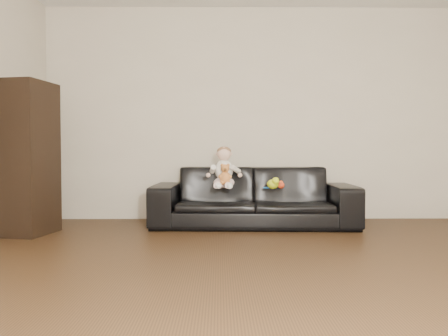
{
  "coord_description": "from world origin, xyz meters",
  "views": [
    {
      "loc": [
        -0.39,
        -2.64,
        0.82
      ],
      "look_at": [
        -0.33,
        2.14,
        0.65
      ],
      "focal_mm": 35.0,
      "sensor_mm": 36.0,
      "label": 1
    }
  ],
  "objects_px": {
    "cabinet": "(29,158)",
    "teddy_bear": "(225,174)",
    "toy_rattle": "(281,185)",
    "sofa": "(253,196)",
    "toy_blue_disc": "(267,188)",
    "baby": "(224,170)",
    "toy_green": "(273,184)"
  },
  "relations": [
    {
      "from": "cabinet",
      "to": "teddy_bear",
      "type": "bearing_deg",
      "value": 17.53
    },
    {
      "from": "cabinet",
      "to": "toy_rattle",
      "type": "bearing_deg",
      "value": 17.02
    },
    {
      "from": "sofa",
      "to": "teddy_bear",
      "type": "height_order",
      "value": "teddy_bear"
    },
    {
      "from": "teddy_bear",
      "to": "toy_blue_disc",
      "type": "distance_m",
      "value": 0.5
    },
    {
      "from": "cabinet",
      "to": "toy_blue_disc",
      "type": "distance_m",
      "value": 2.47
    },
    {
      "from": "baby",
      "to": "toy_blue_disc",
      "type": "distance_m",
      "value": 0.51
    },
    {
      "from": "baby",
      "to": "cabinet",
      "type": "bearing_deg",
      "value": -155.72
    },
    {
      "from": "toy_green",
      "to": "toy_blue_disc",
      "type": "distance_m",
      "value": 0.13
    },
    {
      "from": "teddy_bear",
      "to": "toy_blue_disc",
      "type": "height_order",
      "value": "teddy_bear"
    },
    {
      "from": "toy_blue_disc",
      "to": "teddy_bear",
      "type": "bearing_deg",
      "value": -165.29
    },
    {
      "from": "toy_green",
      "to": "toy_rattle",
      "type": "distance_m",
      "value": 0.1
    },
    {
      "from": "toy_rattle",
      "to": "teddy_bear",
      "type": "bearing_deg",
      "value": -175.26
    },
    {
      "from": "teddy_bear",
      "to": "toy_rattle",
      "type": "height_order",
      "value": "teddy_bear"
    },
    {
      "from": "teddy_bear",
      "to": "cabinet",
      "type": "bearing_deg",
      "value": -164.4
    },
    {
      "from": "baby",
      "to": "toy_blue_disc",
      "type": "relative_size",
      "value": 5.2
    },
    {
      "from": "sofa",
      "to": "toy_green",
      "type": "xyz_separation_m",
      "value": [
        0.19,
        -0.25,
        0.16
      ]
    },
    {
      "from": "sofa",
      "to": "baby",
      "type": "height_order",
      "value": "baby"
    },
    {
      "from": "toy_rattle",
      "to": "cabinet",
      "type": "bearing_deg",
      "value": -173.6
    },
    {
      "from": "baby",
      "to": "toy_rattle",
      "type": "relative_size",
      "value": 6.1
    },
    {
      "from": "toy_green",
      "to": "toy_rattle",
      "type": "height_order",
      "value": "toy_green"
    },
    {
      "from": "sofa",
      "to": "baby",
      "type": "relative_size",
      "value": 4.93
    },
    {
      "from": "toy_rattle",
      "to": "toy_blue_disc",
      "type": "xyz_separation_m",
      "value": [
        -0.15,
        0.07,
        -0.03
      ]
    },
    {
      "from": "cabinet",
      "to": "toy_blue_disc",
      "type": "xyz_separation_m",
      "value": [
        2.42,
        0.36,
        -0.33
      ]
    },
    {
      "from": "toy_blue_disc",
      "to": "cabinet",
      "type": "bearing_deg",
      "value": -171.59
    },
    {
      "from": "cabinet",
      "to": "toy_blue_disc",
      "type": "bearing_deg",
      "value": 19.03
    },
    {
      "from": "cabinet",
      "to": "toy_blue_disc",
      "type": "relative_size",
      "value": 17.42
    },
    {
      "from": "baby",
      "to": "toy_rattle",
      "type": "height_order",
      "value": "baby"
    },
    {
      "from": "baby",
      "to": "toy_blue_disc",
      "type": "xyz_separation_m",
      "value": [
        0.47,
        -0.02,
        -0.2
      ]
    },
    {
      "from": "baby",
      "to": "teddy_bear",
      "type": "bearing_deg",
      "value": -72.53
    },
    {
      "from": "cabinet",
      "to": "toy_green",
      "type": "relative_size",
      "value": 10.17
    },
    {
      "from": "toy_green",
      "to": "sofa",
      "type": "bearing_deg",
      "value": 127.66
    },
    {
      "from": "baby",
      "to": "toy_green",
      "type": "relative_size",
      "value": 3.04
    }
  ]
}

